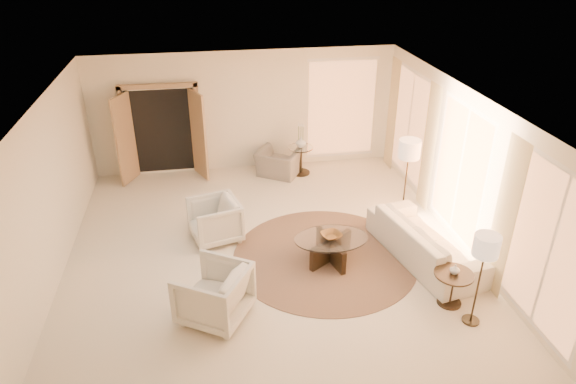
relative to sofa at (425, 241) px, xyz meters
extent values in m
cube|color=beige|center=(-2.68, 0.40, -0.36)|extent=(7.00, 8.00, 0.02)
cube|color=white|center=(-2.68, 0.40, 2.45)|extent=(7.00, 8.00, 0.02)
cube|color=#EFE7CC|center=(-2.68, 4.40, 1.05)|extent=(7.00, 0.04, 2.80)
cube|color=#EFE7CC|center=(-2.68, -3.60, 1.05)|extent=(7.00, 0.04, 2.80)
cube|color=#EFE7CC|center=(-6.18, 0.40, 1.05)|extent=(0.04, 8.00, 2.80)
cube|color=#EFE7CC|center=(0.82, 0.40, 1.05)|extent=(0.04, 8.00, 2.80)
cube|color=tan|center=(-4.58, 4.29, 0.73)|extent=(1.80, 0.12, 2.16)
cube|color=tan|center=(-5.38, 4.02, 0.68)|extent=(0.35, 0.66, 2.00)
cube|color=tan|center=(-3.78, 4.02, 0.68)|extent=(0.35, 0.66, 2.00)
cylinder|color=#412C20|center=(-1.70, 0.32, -0.35)|extent=(3.88, 3.88, 0.01)
imported|color=silver|center=(0.00, 0.00, 0.00)|extent=(1.42, 2.56, 0.70)
imported|color=silver|center=(-3.57, 1.24, 0.09)|extent=(0.98, 1.02, 0.88)
imported|color=silver|center=(-3.68, -0.93, 0.12)|extent=(1.22, 1.24, 0.95)
imported|color=gray|center=(-2.00, 3.80, 0.05)|extent=(1.11, 1.00, 0.81)
cube|color=black|center=(-1.63, 0.20, -0.14)|extent=(0.31, 0.96, 0.43)
cube|color=black|center=(-1.63, 0.20, -0.14)|extent=(0.85, 0.61, 0.43)
cylinder|color=white|center=(-1.63, 0.20, 0.11)|extent=(1.66, 1.66, 0.02)
cylinder|color=black|center=(-0.08, -1.23, -0.34)|extent=(0.37, 0.37, 0.03)
cylinder|color=black|center=(-0.08, -1.23, -0.08)|extent=(0.06, 0.06, 0.53)
cylinder|color=black|center=(-0.08, -1.23, 0.20)|extent=(0.60, 0.60, 0.03)
cylinder|color=black|center=(-1.47, 3.80, -0.34)|extent=(0.44, 0.44, 0.03)
cylinder|color=black|center=(-1.47, 3.80, -0.03)|extent=(0.07, 0.07, 0.63)
cylinder|color=white|center=(-1.47, 3.80, 0.30)|extent=(0.58, 0.58, 0.03)
cylinder|color=black|center=(0.11, 1.32, -0.34)|extent=(0.29, 0.29, 0.03)
cylinder|color=black|center=(0.11, 1.32, 0.37)|extent=(0.03, 0.03, 1.45)
cylinder|color=beige|center=(0.11, 1.32, 1.18)|extent=(0.41, 0.41, 0.35)
cylinder|color=black|center=(0.06, -1.67, -0.34)|extent=(0.25, 0.25, 0.03)
cylinder|color=black|center=(0.06, -1.67, 0.28)|extent=(0.03, 0.03, 1.27)
cylinder|color=beige|center=(0.06, -1.67, 0.99)|extent=(0.36, 0.36, 0.31)
imported|color=brown|center=(-1.63, 0.20, 0.16)|extent=(0.43, 0.43, 0.08)
imported|color=silver|center=(-0.08, -1.23, 0.29)|extent=(0.19, 0.19, 0.16)
imported|color=silver|center=(-1.47, 3.80, 0.44)|extent=(0.31, 0.31, 0.25)
camera|label=1|loc=(-3.60, -7.01, 4.87)|focal=32.00mm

